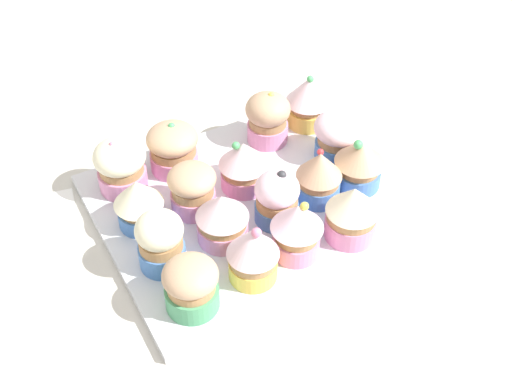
{
  "coord_description": "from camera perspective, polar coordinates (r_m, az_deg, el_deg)",
  "views": [
    {
      "loc": [
        -28.91,
        -53.19,
        60.23
      ],
      "look_at": [
        0.0,
        0.0,
        4.2
      ],
      "focal_mm": 48.47,
      "sensor_mm": 36.0,
      "label": 1
    }
  ],
  "objects": [
    {
      "name": "cupcake_4",
      "position": [
        0.76,
        -7.89,
        -4.71
      ],
      "size": [
        5.31,
        5.31,
        7.48
      ],
      "color": "#477AC6",
      "rests_on": "baking_tray"
    },
    {
      "name": "cupcake_1",
      "position": [
        0.74,
        -0.25,
        -5.74
      ],
      "size": [
        5.75,
        5.75,
        7.69
      ],
      "color": "#EFC651",
      "rests_on": "baking_tray"
    },
    {
      "name": "cupcake_14",
      "position": [
        0.88,
        -6.86,
        2.95
      ],
      "size": [
        6.52,
        6.52,
        6.81
      ],
      "color": "pink",
      "rests_on": "baking_tray"
    },
    {
      "name": "cupcake_7",
      "position": [
        0.83,
        5.22,
        0.62
      ],
      "size": [
        5.59,
        5.59,
        7.28
      ],
      "color": "#477AC6",
      "rests_on": "baking_tray"
    },
    {
      "name": "cupcake_3",
      "position": [
        0.79,
        7.92,
        -2.38
      ],
      "size": [
        6.09,
        6.09,
        7.26
      ],
      "color": "pink",
      "rests_on": "baking_tray"
    },
    {
      "name": "cupcake_10",
      "position": [
        0.82,
        -5.27,
        -0.43
      ],
      "size": [
        5.81,
        5.81,
        6.34
      ],
      "color": "pink",
      "rests_on": "baking_tray"
    },
    {
      "name": "cupcake_16",
      "position": [
        0.94,
        4.34,
        6.88
      ],
      "size": [
        6.19,
        6.19,
        7.74
      ],
      "color": "#EFC651",
      "rests_on": "baking_tray"
    },
    {
      "name": "cupcake_6",
      "position": [
        0.8,
        1.74,
        -1.22
      ],
      "size": [
        5.29,
        5.29,
        7.27
      ],
      "color": "#477AC6",
      "rests_on": "baking_tray"
    },
    {
      "name": "cupcake_8",
      "position": [
        0.85,
        8.55,
        1.7
      ],
      "size": [
        6.25,
        6.25,
        7.18
      ],
      "color": "#477AC6",
      "rests_on": "baking_tray"
    },
    {
      "name": "cupcake_5",
      "position": [
        0.78,
        -2.8,
        -2.84
      ],
      "size": [
        6.11,
        6.11,
        6.62
      ],
      "color": "pink",
      "rests_on": "baking_tray"
    },
    {
      "name": "cupcake_13",
      "position": [
        0.86,
        -11.1,
        1.48
      ],
      "size": [
        6.45,
        6.45,
        7.21
      ],
      "color": "pink",
      "rests_on": "baking_tray"
    },
    {
      "name": "baking_tray",
      "position": [
        0.85,
        0.0,
        -1.78
      ],
      "size": [
        37.11,
        30.52,
        1.2
      ],
      "color": "silver",
      "rests_on": "ground_plane"
    },
    {
      "name": "cupcake_9",
      "position": [
        0.81,
        -9.67,
        -1.56
      ],
      "size": [
        5.83,
        5.83,
        6.63
      ],
      "color": "#477AC6",
      "rests_on": "baking_tray"
    },
    {
      "name": "cupcake_12",
      "position": [
        0.89,
        6.79,
        3.95
      ],
      "size": [
        6.4,
        6.4,
        6.5
      ],
      "color": "#477AC6",
      "rests_on": "baking_tray"
    },
    {
      "name": "napkin",
      "position": [
        0.87,
        -19.16,
        -3.79
      ],
      "size": [
        16.19,
        13.7,
        0.6
      ],
      "primitive_type": "cube",
      "rotation": [
        0.0,
        0.0,
        -0.19
      ],
      "color": "white",
      "rests_on": "ground_plane"
    },
    {
      "name": "cupcake_11",
      "position": [
        0.84,
        -1.26,
        1.5
      ],
      "size": [
        6.14,
        6.14,
        7.13
      ],
      "color": "pink",
      "rests_on": "baking_tray"
    },
    {
      "name": "cupcake_15",
      "position": [
        0.91,
        0.98,
        5.42
      ],
      "size": [
        5.93,
        5.93,
        7.44
      ],
      "color": "pink",
      "rests_on": "baking_tray"
    },
    {
      "name": "cupcake_0",
      "position": [
        0.72,
        -5.38,
        -8.37
      ],
      "size": [
        5.86,
        5.86,
        6.39
      ],
      "color": "#4C9E6B",
      "rests_on": "baking_tray"
    },
    {
      "name": "ground_plane",
      "position": [
        0.86,
        0.0,
        -2.77
      ],
      "size": [
        180.0,
        180.0,
        3.0
      ],
      "primitive_type": "cube",
      "color": "beige"
    },
    {
      "name": "cupcake_2",
      "position": [
        0.76,
        3.64,
        -3.64
      ],
      "size": [
        5.95,
        5.95,
        7.62
      ],
      "color": "pink",
      "rests_on": "baking_tray"
    }
  ]
}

